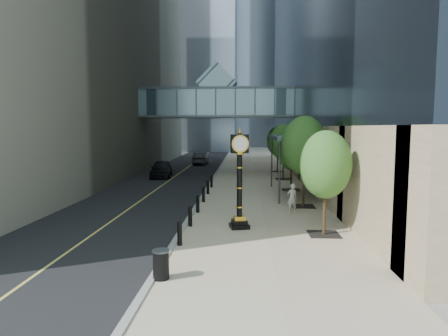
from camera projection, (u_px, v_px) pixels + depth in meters
The scene contains 14 objects.
ground at pixel (245, 255), 15.40m from camera, with size 320.00×320.00×0.00m, color gray.
road at pixel (194, 163), 55.50m from camera, with size 8.00×180.00×0.02m, color black.
sidewalk at pixel (252, 163), 55.09m from camera, with size 8.00×180.00×0.06m, color tan.
curb at pixel (223, 163), 55.29m from camera, with size 0.25×180.00×0.07m, color gray.
distant_tower_c at pixel (227, 43), 131.62m from camera, with size 22.00×22.00×65.00m, color #ABBCD7.
skywalk at pixel (217, 101), 42.59m from camera, with size 17.00×4.20×5.80m.
entrance_canopy at pixel (293, 138), 28.70m from camera, with size 3.00×8.00×4.38m.
bollard_row at pixel (201, 200), 24.43m from camera, with size 0.20×16.20×0.90m.
street_trees at pixel (292, 146), 30.70m from camera, with size 2.71×28.36×5.58m.
street_clock at pixel (239, 186), 19.17m from camera, with size 1.06×1.06×4.73m.
trash_bin at pixel (161, 265), 12.80m from camera, with size 0.52×0.52×0.90m, color black.
pedestrian at pixel (292, 198), 22.78m from camera, with size 0.61×0.40×1.66m, color beige.
car_near at pixel (161, 169), 39.34m from camera, with size 1.97×4.90×1.67m, color black.
car_far at pixel (201, 158), 52.79m from camera, with size 1.67×4.80×1.58m, color black.
Camera 1 is at (-0.04, -15.00, 4.93)m, focal length 32.00 mm.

